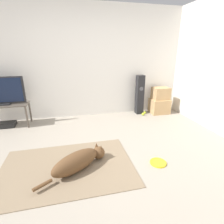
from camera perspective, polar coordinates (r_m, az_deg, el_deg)
The scene contains 12 objects.
ground_plane at distance 2.64m, azimuth -7.73°, elevation -16.61°, with size 12.00×12.00×0.00m, color #9E9384.
wall_back at distance 4.25m, azimuth -11.67°, elevation 15.37°, with size 8.00×0.06×2.55m.
area_rug at distance 2.63m, azimuth -14.26°, elevation -17.04°, with size 1.81×1.23×0.01m.
dog at distance 2.48m, azimuth -10.76°, elevation -15.37°, with size 0.94×0.64×0.27m.
frisbee at distance 2.71m, azimuth 14.83°, elevation -15.67°, with size 0.24×0.24×0.03m.
cardboard_box_lower at distance 4.70m, azimuth 15.20°, elevation 1.89°, with size 0.47×0.38×0.37m.
cardboard_box_upper at distance 4.64m, azimuth 15.60°, elevation 5.90°, with size 0.40×0.32×0.30m.
floor_speaker at distance 4.49m, azimuth 9.02°, elevation 5.57°, with size 0.18×0.18×0.98m.
tv_stand at distance 4.29m, azimuth -32.14°, elevation 1.21°, with size 1.01×0.41×0.49m.
tennis_ball_by_boxes at distance 4.59m, azimuth 10.62°, elevation -0.17°, with size 0.07×0.07×0.07m.
tennis_ball_near_speaker at distance 4.48m, azimuth 10.06°, elevation -0.66°, with size 0.07×0.07×0.07m.
game_console at distance 4.39m, azimuth -31.19°, elevation -3.54°, with size 0.36×0.27×0.09m.
Camera 1 is at (-0.16, -2.14, 1.54)m, focal length 28.00 mm.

